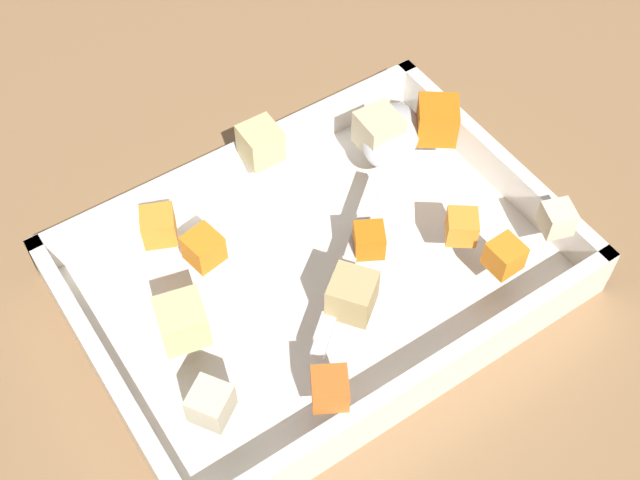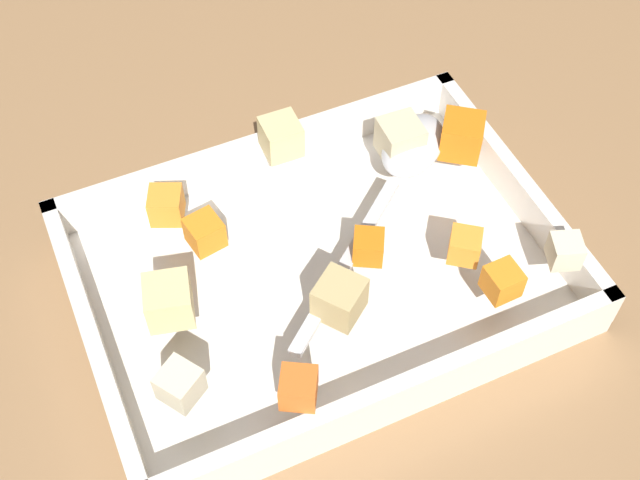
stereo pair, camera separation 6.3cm
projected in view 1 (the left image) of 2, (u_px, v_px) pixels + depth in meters
ground_plane at (333, 276)px, 0.69m from camera, size 4.00×4.00×0.00m
baking_dish at (320, 274)px, 0.67m from camera, size 0.37×0.27×0.05m
carrot_chunk_heap_top at (505, 256)px, 0.62m from camera, size 0.02×0.02×0.02m
carrot_chunk_far_right at (462, 227)px, 0.64m from camera, size 0.03×0.03×0.02m
carrot_chunk_corner_ne at (204, 248)px, 0.63m from camera, size 0.03×0.03×0.02m
carrot_chunk_heap_side at (437, 120)px, 0.70m from camera, size 0.05×0.05×0.03m
carrot_chunk_rim_edge at (369, 240)px, 0.63m from camera, size 0.03×0.03×0.02m
carrot_chunk_mid_left at (330, 389)px, 0.56m from camera, size 0.03×0.03×0.02m
carrot_chunk_near_spoon at (159, 226)px, 0.64m from camera, size 0.03×0.03×0.03m
potato_chunk_mid_right at (352, 295)px, 0.60m from camera, size 0.04×0.04×0.03m
potato_chunk_near_left at (557, 219)px, 0.64m from camera, size 0.03×0.03×0.02m
potato_chunk_near_right at (211, 403)px, 0.55m from camera, size 0.04×0.04×0.03m
potato_chunk_corner_se at (182, 322)px, 0.58m from camera, size 0.04×0.04×0.03m
potato_chunk_corner_sw at (257, 144)px, 0.69m from camera, size 0.03×0.03×0.03m
potato_chunk_back_center at (378, 131)px, 0.69m from camera, size 0.03×0.03×0.03m
serving_spoon at (387, 147)px, 0.69m from camera, size 0.21×0.18×0.02m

